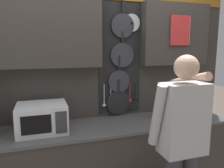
# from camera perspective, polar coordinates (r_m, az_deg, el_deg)

# --- Properties ---
(base_cabinet_counter) EXTENTS (2.61, 0.61, 0.89)m
(base_cabinet_counter) POSITION_cam_1_polar(r_m,az_deg,el_deg) (2.56, 0.20, -19.88)
(base_cabinet_counter) COLOR #38332D
(base_cabinet_counter) RESTS_ON ground_plane
(back_wall_unit) EXTENTS (3.18, 0.23, 2.43)m
(back_wall_unit) POSITION_cam_1_polar(r_m,az_deg,el_deg) (2.49, -1.94, 5.37)
(back_wall_unit) COLOR #38332D
(back_wall_unit) RESTS_ON ground_plane
(microwave) EXTENTS (0.46, 0.39, 0.27)m
(microwave) POSITION_cam_1_polar(r_m,az_deg,el_deg) (2.24, -17.76, -8.39)
(microwave) COLOR silver
(microwave) RESTS_ON base_cabinet_counter
(utensil_crock) EXTENTS (0.13, 0.13, 0.32)m
(utensil_crock) POSITION_cam_1_polar(r_m,az_deg,el_deg) (2.59, 12.44, -7.12)
(utensil_crock) COLOR white
(utensil_crock) RESTS_ON base_cabinet_counter
(person) EXTENTS (0.54, 0.64, 1.64)m
(person) POSITION_cam_1_polar(r_m,az_deg,el_deg) (1.99, 17.80, -12.18)
(person) COLOR #383842
(person) RESTS_ON ground_plane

